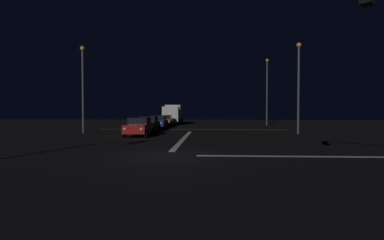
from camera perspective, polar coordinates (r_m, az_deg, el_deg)
The scene contains 12 objects.
ground at distance 15.18m, azimuth -4.39°, elevation -6.66°, with size 120.00×120.00×0.10m, color black.
stop_line_north at distance 24.25m, azimuth -1.52°, elevation -3.39°, with size 0.35×15.83×0.01m.
centre_line_ns at distance 35.79m, azimuth 0.01°, elevation -1.75°, with size 22.00×0.15×0.01m.
crosswalk_bar_east at distance 16.72m, azimuth 29.25°, elevation -5.91°, with size 15.83×0.40×0.01m.
sedan_red at distance 26.74m, azimuth -9.62°, elevation -1.23°, with size 2.02×4.33×1.57m.
sedan_black at distance 32.21m, azimuth -8.00°, elevation -0.73°, with size 2.02×4.33×1.57m.
sedan_blue at distance 38.13m, azimuth -6.12°, elevation -0.34°, with size 2.02×4.33×1.57m.
sedan_orange at distance 43.56m, azimuth -4.88°, elevation -0.09°, with size 2.02×4.33×1.57m.
box_truck at distance 50.10m, azimuth -3.42°, elevation 1.19°, with size 2.68×8.28×3.08m.
streetlamp_right_near at distance 30.94m, azimuth 18.89°, elevation 6.74°, with size 0.44×0.44×8.49m.
streetlamp_right_far at distance 46.54m, azimuth 13.54°, elevation 5.80°, with size 0.44×0.44×9.64m.
streetlamp_left_near at distance 32.23m, azimuth -19.34°, elevation 6.46°, with size 0.44×0.44×8.41m.
Camera 1 is at (1.99, -14.88, 2.15)m, focal length 29.17 mm.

